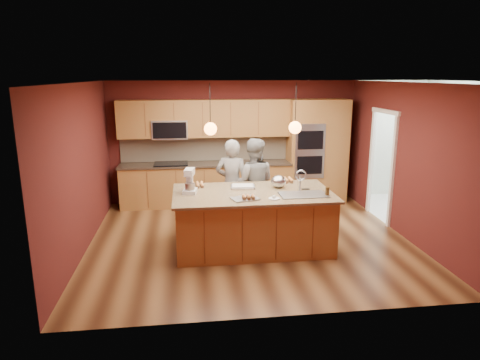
{
  "coord_description": "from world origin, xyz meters",
  "views": [
    {
      "loc": [
        -1.06,
        -6.99,
        2.82
      ],
      "look_at": [
        -0.18,
        -0.1,
        1.11
      ],
      "focal_mm": 32.0,
      "sensor_mm": 36.0,
      "label": 1
    }
  ],
  "objects": [
    {
      "name": "pendant_right",
      "position": [
        0.67,
        -0.34,
        2.0
      ],
      "size": [
        0.2,
        0.2,
        0.8
      ],
      "color": "black",
      "rests_on": "ceiling"
    },
    {
      "name": "cupcakes_rack",
      "position": [
        -0.14,
        -0.79,
        1.01
      ],
      "size": [
        0.22,
        0.15,
        0.07
      ],
      "primitive_type": null,
      "color": "#D78A46",
      "rests_on": "island"
    },
    {
      "name": "wall_right",
      "position": [
        2.75,
        0.0,
        1.35
      ],
      "size": [
        0.0,
        5.0,
        5.0
      ],
      "primitive_type": "plane",
      "rotation": [
        1.57,
        0.0,
        -1.57
      ],
      "color": "#4E1917",
      "rests_on": "ground"
    },
    {
      "name": "wall_back",
      "position": [
        0.0,
        2.5,
        1.35
      ],
      "size": [
        5.5,
        0.0,
        5.5
      ],
      "primitive_type": "plane",
      "rotation": [
        1.57,
        0.0,
        0.0
      ],
      "color": "#4E1917",
      "rests_on": "ground"
    },
    {
      "name": "stand_mixer",
      "position": [
        -1.02,
        -0.25,
        1.12
      ],
      "size": [
        0.25,
        0.32,
        0.4
      ],
      "rotation": [
        0.0,
        0.0,
        -0.18
      ],
      "color": "white",
      "rests_on": "island"
    },
    {
      "name": "wall_left",
      "position": [
        -2.75,
        0.0,
        1.35
      ],
      "size": [
        0.0,
        5.0,
        5.0
      ],
      "primitive_type": "plane",
      "rotation": [
        1.57,
        0.0,
        1.57
      ],
      "color": "#4E1917",
      "rests_on": "ground"
    },
    {
      "name": "person_right",
      "position": [
        0.16,
        0.64,
        0.85
      ],
      "size": [
        0.93,
        0.79,
        1.7
      ],
      "primitive_type": "imported",
      "rotation": [
        0.0,
        0.0,
        2.95
      ],
      "color": "slate",
      "rests_on": "floor"
    },
    {
      "name": "floor",
      "position": [
        0.0,
        0.0,
        0.0
      ],
      "size": [
        5.5,
        5.5,
        0.0
      ],
      "primitive_type": "plane",
      "color": "#442614",
      "rests_on": "ground"
    },
    {
      "name": "tumbler",
      "position": [
        1.14,
        -0.67,
        1.02
      ],
      "size": [
        0.07,
        0.07,
        0.13
      ],
      "primitive_type": "cylinder",
      "color": "#3C2811",
      "rests_on": "island"
    },
    {
      "name": "cabinet_run",
      "position": [
        -0.68,
        2.25,
        0.98
      ],
      "size": [
        3.74,
        0.64,
        2.3
      ],
      "color": "olive",
      "rests_on": "floor"
    },
    {
      "name": "cupcakes_left",
      "position": [
        -0.89,
        0.14,
        0.99
      ],
      "size": [
        0.22,
        0.29,
        0.07
      ],
      "primitive_type": null,
      "color": "#D78A46",
      "rests_on": "island"
    },
    {
      "name": "doorway_trim",
      "position": [
        2.73,
        0.8,
        1.05
      ],
      "size": [
        0.08,
        1.11,
        2.2
      ],
      "primitive_type": null,
      "color": "white",
      "rests_on": "wall_right"
    },
    {
      "name": "plate",
      "position": [
        0.26,
        -0.77,
        0.96
      ],
      "size": [
        0.17,
        0.17,
        0.01
      ],
      "primitive_type": "cylinder",
      "color": "silver",
      "rests_on": "island"
    },
    {
      "name": "mixing_bowl",
      "position": [
        0.48,
        -0.1,
        1.06
      ],
      "size": [
        0.26,
        0.26,
        0.22
      ],
      "primitive_type": "ellipsoid",
      "color": "#B4B7BB",
      "rests_on": "island"
    },
    {
      "name": "washer",
      "position": [
        4.21,
        0.94,
        0.47
      ],
      "size": [
        0.67,
        0.69,
        0.94
      ],
      "primitive_type": "cube",
      "rotation": [
        0.0,
        0.0,
        0.16
      ],
      "color": "white",
      "rests_on": "floor"
    },
    {
      "name": "oven_column",
      "position": [
        1.85,
        2.19,
        1.15
      ],
      "size": [
        1.3,
        0.62,
        2.3
      ],
      "color": "olive",
      "rests_on": "floor"
    },
    {
      "name": "ceiling",
      "position": [
        0.0,
        0.0,
        2.7
      ],
      "size": [
        5.5,
        5.5,
        0.0
      ],
      "primitive_type": "plane",
      "rotation": [
        3.14,
        0.0,
        0.0
      ],
      "color": "white",
      "rests_on": "ground"
    },
    {
      "name": "dryer",
      "position": [
        4.23,
        1.47,
        0.47
      ],
      "size": [
        0.6,
        0.62,
        0.94
      ],
      "primitive_type": "cube",
      "rotation": [
        0.0,
        0.0,
        0.04
      ],
      "color": "white",
      "rests_on": "floor"
    },
    {
      "name": "island",
      "position": [
        0.01,
        -0.34,
        0.49
      ],
      "size": [
        2.59,
        1.45,
        1.33
      ],
      "color": "olive",
      "rests_on": "floor"
    },
    {
      "name": "cupcakes_right",
      "position": [
        0.68,
        0.26,
        0.99
      ],
      "size": [
        0.25,
        0.25,
        0.08
      ],
      "primitive_type": null,
      "color": "#D78A46",
      "rests_on": "island"
    },
    {
      "name": "wall_front",
      "position": [
        0.0,
        -2.5,
        1.35
      ],
      "size": [
        5.5,
        0.0,
        5.5
      ],
      "primitive_type": "plane",
      "rotation": [
        -1.57,
        0.0,
        0.0
      ],
      "color": "#4E1917",
      "rests_on": "ground"
    },
    {
      "name": "phone",
      "position": [
        0.9,
        -0.27,
        0.96
      ],
      "size": [
        0.13,
        0.08,
        0.01
      ],
      "primitive_type": "cube",
      "rotation": [
        0.0,
        0.0,
        -0.1
      ],
      "color": "black",
      "rests_on": "island"
    },
    {
      "name": "laundry_room",
      "position": [
        4.35,
        1.2,
        1.95
      ],
      "size": [
        2.6,
        2.7,
        2.7
      ],
      "color": "silver",
      "rests_on": "ground"
    },
    {
      "name": "pendant_left",
      "position": [
        -0.68,
        -0.34,
        2.0
      ],
      "size": [
        0.2,
        0.2,
        0.8
      ],
      "color": "black",
      "rests_on": "ceiling"
    },
    {
      "name": "sheet_cake",
      "position": [
        -0.13,
        -0.05,
        0.98
      ],
      "size": [
        0.44,
        0.34,
        0.05
      ],
      "rotation": [
        0.0,
        0.0,
        -0.11
      ],
      "color": "silver",
      "rests_on": "island"
    },
    {
      "name": "cooling_rack",
      "position": [
        -0.19,
        -0.72,
        0.96
      ],
      "size": [
        0.47,
        0.39,
        0.02
      ],
      "primitive_type": "cube",
      "rotation": [
        0.0,
        0.0,
        0.29
      ],
      "color": "#A6A8AD",
      "rests_on": "island"
    },
    {
      "name": "person_left",
      "position": [
        -0.24,
        0.64,
        0.84
      ],
      "size": [
        0.71,
        0.57,
        1.69
      ],
      "primitive_type": "imported",
      "rotation": [
        0.0,
        0.0,
        2.84
      ],
      "color": "black",
      "rests_on": "floor"
    }
  ]
}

